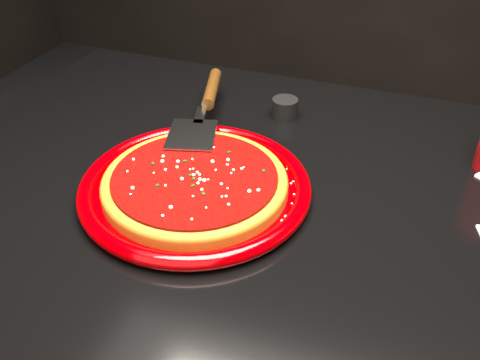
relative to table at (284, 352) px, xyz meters
name	(u,v)px	position (x,y,z in m)	size (l,w,h in m)	color
table	(284,352)	(0.00, 0.00, 0.00)	(1.20, 0.80, 0.75)	black
plate	(195,187)	(-0.14, -0.05, 0.39)	(0.35, 0.35, 0.03)	#740001
pizza_crust	(195,185)	(-0.14, -0.05, 0.39)	(0.28, 0.28, 0.01)	brown
pizza_crust_rim	(195,181)	(-0.14, -0.05, 0.40)	(0.28, 0.28, 0.02)	brown
pizza_sauce	(195,178)	(-0.14, -0.05, 0.40)	(0.24, 0.24, 0.01)	#600604
parmesan_dusting	(194,174)	(-0.14, -0.05, 0.41)	(0.24, 0.24, 0.01)	beige
basil_flecks	(195,175)	(-0.14, -0.05, 0.41)	(0.22, 0.22, 0.00)	black
pizza_server	(204,107)	(-0.21, 0.13, 0.42)	(0.09, 0.33, 0.02)	#BBBDC3
ramekin	(285,108)	(-0.09, 0.23, 0.39)	(0.05, 0.05, 0.04)	black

